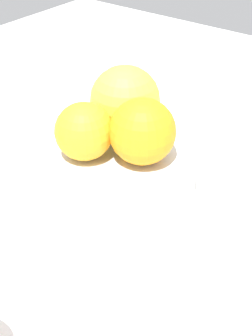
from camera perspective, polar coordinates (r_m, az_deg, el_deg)
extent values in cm
cube|color=white|center=(55.82, 0.00, -3.24)|extent=(110.00, 110.00, 2.00)
cylinder|color=silver|center=(54.98, 0.00, -2.08)|extent=(9.49, 9.49, 0.80)
cylinder|color=silver|center=(53.84, 0.00, -0.41)|extent=(15.30, 15.30, 4.71)
sphere|color=orange|center=(49.56, 1.81, 4.18)|extent=(6.92, 6.92, 6.92)
sphere|color=#F9A823|center=(50.63, -4.92, 4.25)|extent=(6.12, 6.12, 6.12)
sphere|color=yellow|center=(54.74, -0.11, 7.87)|extent=(7.85, 7.85, 7.85)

